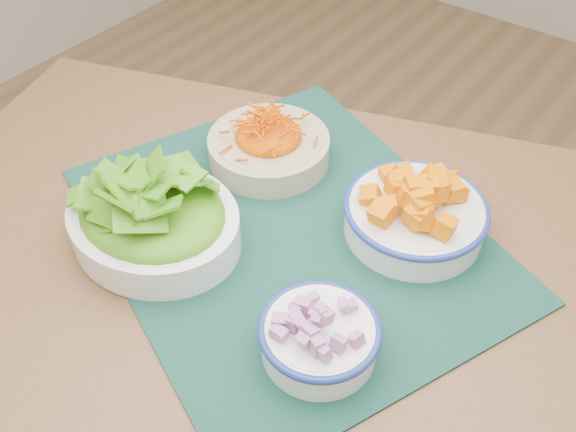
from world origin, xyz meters
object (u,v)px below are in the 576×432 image
(onion_bowl, at_px, (320,333))
(squash_bowl, at_px, (416,208))
(table, at_px, (268,299))
(placemat, at_px, (288,232))
(lettuce_bowl, at_px, (152,212))
(carrot_bowl, at_px, (269,142))

(onion_bowl, bearing_deg, squash_bowl, 92.23)
(table, xyz_separation_m, onion_bowl, (0.16, -0.09, 0.15))
(squash_bowl, relative_size, onion_bowl, 1.42)
(placemat, xyz_separation_m, lettuce_bowl, (-0.14, -0.13, 0.06))
(carrot_bowl, relative_size, lettuce_bowl, 0.93)
(lettuce_bowl, bearing_deg, squash_bowl, 34.56)
(lettuce_bowl, bearing_deg, carrot_bowl, 80.96)
(squash_bowl, bearing_deg, table, -131.92)
(lettuce_bowl, bearing_deg, onion_bowl, -8.23)
(table, distance_m, onion_bowl, 0.23)
(lettuce_bowl, xyz_separation_m, onion_bowl, (0.30, -0.02, -0.02))
(carrot_bowl, relative_size, squash_bowl, 1.00)
(table, bearing_deg, squash_bowl, 28.81)
(squash_bowl, distance_m, onion_bowl, 0.25)
(squash_bowl, xyz_separation_m, onion_bowl, (0.01, -0.25, -0.01))
(table, height_order, lettuce_bowl, lettuce_bowl)
(onion_bowl, bearing_deg, table, 149.43)
(squash_bowl, height_order, onion_bowl, squash_bowl)
(table, relative_size, placemat, 2.21)
(squash_bowl, bearing_deg, placemat, -143.00)
(placemat, xyz_separation_m, carrot_bowl, (-0.12, 0.11, 0.04))
(carrot_bowl, height_order, squash_bowl, squash_bowl)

